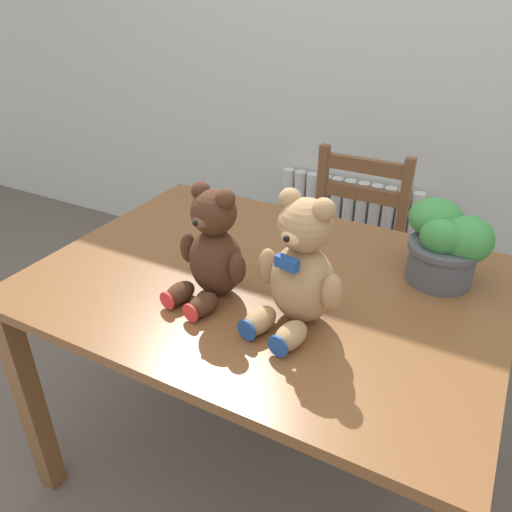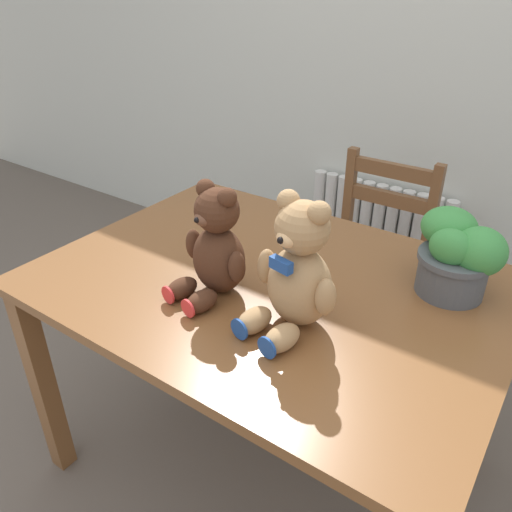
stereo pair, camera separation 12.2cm
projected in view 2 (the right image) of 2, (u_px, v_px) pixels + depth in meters
wall_back at (448, 31)px, 2.09m from camera, size 8.00×0.04×2.60m
radiator at (375, 244)px, 2.63m from camera, size 0.76×0.10×0.60m
dining_table at (270, 308)px, 1.45m from camera, size 1.28×0.94×0.77m
wooden_chair_behind at (370, 260)px, 2.13m from camera, size 0.41×0.39×0.87m
teddy_bear_left at (215, 248)px, 1.28m from camera, size 0.22×0.23×0.31m
teddy_bear_right at (297, 273)px, 1.15m from camera, size 0.24×0.25×0.33m
potted_plant at (458, 254)px, 1.29m from camera, size 0.23×0.21×0.22m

